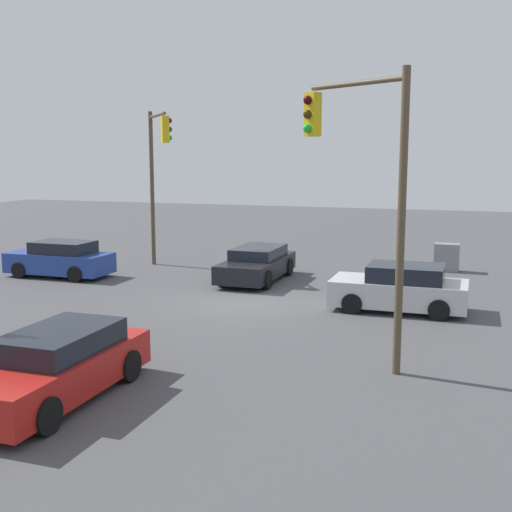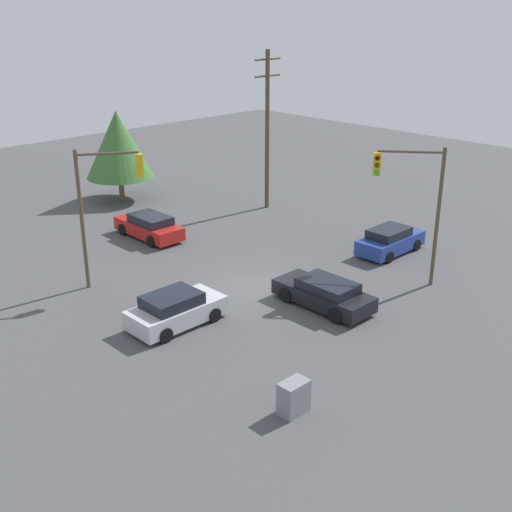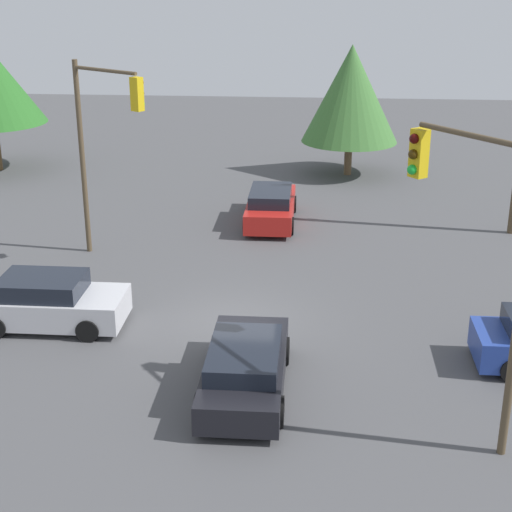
{
  "view_description": "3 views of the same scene",
  "coord_description": "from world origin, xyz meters",
  "px_view_note": "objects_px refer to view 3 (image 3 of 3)",
  "views": [
    {
      "loc": [
        -7.25,
        19.7,
        4.85
      ],
      "look_at": [
        -0.83,
        0.92,
        1.74
      ],
      "focal_mm": 45.0,
      "sensor_mm": 36.0,
      "label": 1
    },
    {
      "loc": [
        -19.76,
        -20.3,
        12.71
      ],
      "look_at": [
        0.3,
        0.21,
        1.46
      ],
      "focal_mm": 45.0,
      "sensor_mm": 36.0,
      "label": 2
    },
    {
      "loc": [
        2.3,
        -20.2,
        9.74
      ],
      "look_at": [
        0.58,
        1.21,
        1.64
      ],
      "focal_mm": 55.0,
      "sensor_mm": 36.0,
      "label": 3
    }
  ],
  "objects_px": {
    "sedan_red": "(271,206)",
    "traffic_signal_main": "(102,129)",
    "traffic_signal_cross": "(479,234)",
    "sedan_silver": "(49,302)",
    "sedan_dark": "(245,368)"
  },
  "relations": [
    {
      "from": "sedan_red",
      "to": "sedan_dark",
      "type": "relative_size",
      "value": 0.98
    },
    {
      "from": "sedan_silver",
      "to": "traffic_signal_cross",
      "type": "xyz_separation_m",
      "value": [
        10.75,
        -4.42,
        3.85
      ]
    },
    {
      "from": "traffic_signal_cross",
      "to": "sedan_red",
      "type": "bearing_deg",
      "value": -19.25
    },
    {
      "from": "sedan_red",
      "to": "traffic_signal_cross",
      "type": "xyz_separation_m",
      "value": [
        5.09,
        -14.25,
        3.87
      ]
    },
    {
      "from": "sedan_silver",
      "to": "traffic_signal_cross",
      "type": "relative_size",
      "value": 0.62
    },
    {
      "from": "sedan_red",
      "to": "traffic_signal_cross",
      "type": "relative_size",
      "value": 0.68
    },
    {
      "from": "sedan_dark",
      "to": "traffic_signal_main",
      "type": "xyz_separation_m",
      "value": [
        -5.54,
        8.76,
        3.87
      ]
    },
    {
      "from": "sedan_red",
      "to": "traffic_signal_main",
      "type": "height_order",
      "value": "traffic_signal_main"
    },
    {
      "from": "traffic_signal_cross",
      "to": "sedan_silver",
      "type": "bearing_deg",
      "value": 28.76
    },
    {
      "from": "sedan_silver",
      "to": "sedan_dark",
      "type": "distance_m",
      "value": 6.71
    },
    {
      "from": "traffic_signal_main",
      "to": "sedan_silver",
      "type": "bearing_deg",
      "value": -61.47
    },
    {
      "from": "sedan_red",
      "to": "traffic_signal_main",
      "type": "xyz_separation_m",
      "value": [
        -5.34,
        -4.32,
        3.83
      ]
    },
    {
      "from": "traffic_signal_main",
      "to": "traffic_signal_cross",
      "type": "bearing_deg",
      "value": -11.7
    },
    {
      "from": "sedan_dark",
      "to": "sedan_silver",
      "type": "bearing_deg",
      "value": 151.05
    },
    {
      "from": "traffic_signal_main",
      "to": "traffic_signal_cross",
      "type": "distance_m",
      "value": 14.4
    }
  ]
}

